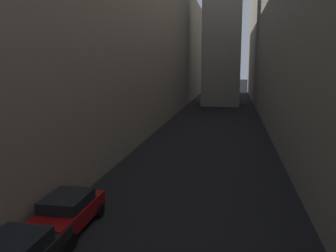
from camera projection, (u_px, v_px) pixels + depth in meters
ground_plane at (212, 128)px, 38.32m from camera, size 264.00×264.00×0.00m
building_block_left at (102, 39)px, 40.87m from camera, size 14.18×108.00×19.01m
parked_car_left_far at (67, 212)px, 14.64m from camera, size 1.93×4.29×1.43m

